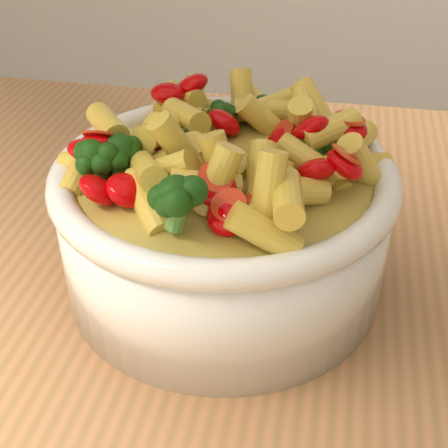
# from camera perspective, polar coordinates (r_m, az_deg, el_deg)

# --- Properties ---
(table) EXTENTS (1.20, 0.80, 0.90)m
(table) POSITION_cam_1_polar(r_m,az_deg,el_deg) (0.56, -5.85, -14.59)
(table) COLOR #B5774D
(table) RESTS_ON ground
(serving_bowl) EXTENTS (0.25, 0.25, 0.11)m
(serving_bowl) POSITION_cam_1_polar(r_m,az_deg,el_deg) (0.47, -0.00, 0.13)
(serving_bowl) COLOR white
(serving_bowl) RESTS_ON table
(pasta_salad) EXTENTS (0.20, 0.20, 0.04)m
(pasta_salad) POSITION_cam_1_polar(r_m,az_deg,el_deg) (0.43, -0.00, 7.41)
(pasta_salad) COLOR gold
(pasta_salad) RESTS_ON serving_bowl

